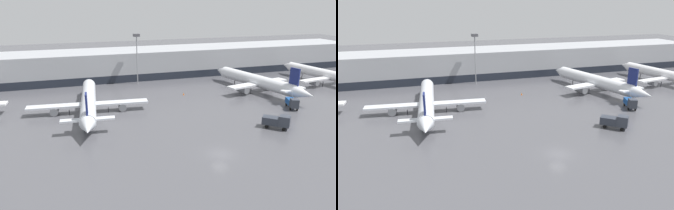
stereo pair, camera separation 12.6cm
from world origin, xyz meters
The scene contains 9 objects.
ground_plane centered at (0.00, 0.00, 0.00)m, with size 320.00×320.00×0.00m, color #4C4C51.
terminal_building centered at (-0.18, 61.93, 4.49)m, with size 160.00×27.89×9.00m.
parked_jet_1 centered at (52.26, 32.60, 2.93)m, with size 23.91×37.68×9.23m.
parked_jet_2 centered at (-19.58, 28.46, 2.52)m, with size 27.32×38.22×8.12m.
parked_jet_3 centered at (27.24, 32.43, 2.99)m, with size 20.28×35.55×8.83m.
service_truck_1 centered at (27.01, 16.93, 1.50)m, with size 3.44×5.53×2.73m.
service_truck_3 centered at (15.97, 7.22, 1.57)m, with size 5.31×5.18×2.83m.
traffic_cone_1 centered at (6.16, 35.51, 0.30)m, with size 0.39×0.39×0.61m.
apron_light_mast_1 centered at (-3.14, 51.43, 12.27)m, with size 1.80×1.80×15.21m.
Camera 1 is at (-23.43, -45.23, 25.01)m, focal length 35.00 mm.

